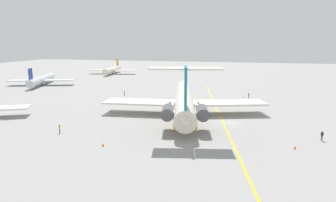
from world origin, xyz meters
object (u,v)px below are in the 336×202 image
object	(u,v)px
main_jetliner	(184,101)
airliner_mid_right	(42,79)
ground_crew_near_nose	(249,94)
safety_cone_tail	(295,147)
ground_crew_near_tail	(60,128)
ground_crew_starboard	(124,92)
safety_cone_nose	(103,145)
ground_crew_portside	(322,135)
safety_cone_wingtip	(244,96)
airliner_far_right	(112,70)

from	to	relation	value
main_jetliner	airliner_mid_right	size ratio (longest dim) A/B	1.73
ground_crew_near_nose	safety_cone_tail	xyz separation A→B (m)	(-43.63, -6.21, -0.77)
airliner_mid_right	ground_crew_near_tail	distance (m)	69.62
airliner_mid_right	ground_crew_starboard	bearing A→B (deg)	-126.50
ground_crew_near_tail	safety_cone_nose	world-z (taller)	ground_crew_near_tail
airliner_mid_right	ground_crew_near_nose	world-z (taller)	airliner_mid_right
main_jetliner	ground_crew_near_tail	size ratio (longest dim) A/B	25.91
ground_crew_portside	safety_cone_nose	world-z (taller)	ground_crew_portside
main_jetliner	ground_crew_portside	bearing A→B (deg)	-124.75
ground_crew_starboard	safety_cone_wingtip	distance (m)	38.37
safety_cone_wingtip	ground_crew_portside	bearing A→B (deg)	-161.20
airliner_mid_right	ground_crew_starboard	size ratio (longest dim) A/B	15.60
safety_cone_nose	safety_cone_wingtip	size ratio (longest dim) A/B	1.00
airliner_mid_right	ground_crew_portside	world-z (taller)	airliner_mid_right
main_jetliner	airliner_mid_right	xyz separation A→B (m)	(34.33, 65.16, -1.24)
ground_crew_near_tail	safety_cone_nose	size ratio (longest dim) A/B	3.10
ground_crew_near_tail	safety_cone_wingtip	xyz separation A→B (m)	(45.93, -34.61, -0.81)
ground_crew_near_nose	safety_cone_wingtip	distance (m)	1.77
main_jetliner	safety_cone_wingtip	world-z (taller)	main_jetliner
ground_crew_near_nose	ground_crew_near_tail	size ratio (longest dim) A/B	0.97
safety_cone_nose	airliner_mid_right	bearing A→B (deg)	43.95
airliner_far_right	airliner_mid_right	bearing A→B (deg)	-21.09
ground_crew_near_tail	main_jetliner	bearing A→B (deg)	164.26
ground_crew_starboard	airliner_far_right	bearing A→B (deg)	-1.98
ground_crew_starboard	safety_cone_wingtip	world-z (taller)	ground_crew_starboard
airliner_mid_right	ground_crew_near_tail	size ratio (longest dim) A/B	14.98
ground_crew_portside	safety_cone_wingtip	xyz separation A→B (m)	(38.43, 13.08, -0.86)
ground_crew_near_nose	ground_crew_portside	world-z (taller)	ground_crew_portside
main_jetliner	ground_crew_starboard	world-z (taller)	main_jetliner
main_jetliner	airliner_mid_right	distance (m)	73.66
ground_crew_portside	safety_cone_tail	bearing A→B (deg)	-40.90
ground_crew_near_nose	ground_crew_near_tail	bearing A→B (deg)	95.06
airliner_mid_right	safety_cone_nose	distance (m)	80.51
main_jetliner	safety_cone_nose	distance (m)	25.58
ground_crew_starboard	safety_cone_nose	size ratio (longest dim) A/B	2.98
airliner_far_right	ground_crew_near_nose	world-z (taller)	airliner_far_right
airliner_far_right	ground_crew_near_nose	size ratio (longest dim) A/B	15.83
main_jetliner	airliner_far_right	world-z (taller)	main_jetliner
ground_crew_near_nose	safety_cone_nose	world-z (taller)	ground_crew_near_nose
airliner_mid_right	ground_crew_near_nose	size ratio (longest dim) A/B	15.47
safety_cone_nose	main_jetliner	bearing A→B (deg)	-21.48
safety_cone_nose	safety_cone_wingtip	world-z (taller)	same
ground_crew_starboard	safety_cone_nose	xyz separation A→B (m)	(-44.41, -14.58, -0.76)
safety_cone_nose	ground_crew_starboard	bearing A→B (deg)	18.18
main_jetliner	ground_crew_near_nose	world-z (taller)	main_jetliner
safety_cone_nose	safety_cone_tail	world-z (taller)	same
airliner_mid_right	ground_crew_near_nose	xyz separation A→B (m)	(-7.85, -80.73, -1.25)
main_jetliner	ground_crew_near_tail	bearing A→B (deg)	121.41
safety_cone_nose	safety_cone_wingtip	distance (m)	55.53
ground_crew_near_tail	ground_crew_portside	xyz separation A→B (m)	(7.50, -47.69, 0.05)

